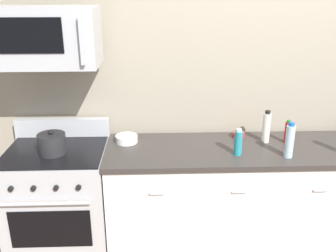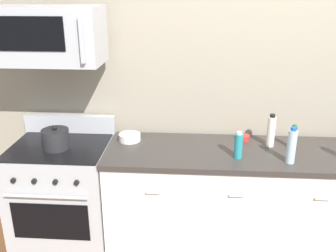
{
  "view_description": "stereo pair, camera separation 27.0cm",
  "coord_description": "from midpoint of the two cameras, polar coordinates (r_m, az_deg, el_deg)",
  "views": [
    {
      "loc": [
        -0.87,
        -2.58,
        2.07
      ],
      "look_at": [
        -0.78,
        -0.05,
        1.12
      ],
      "focal_mm": 39.83,
      "sensor_mm": 36.0,
      "label": 1
    },
    {
      "loc": [
        -0.6,
        -2.57,
        2.07
      ],
      "look_at": [
        -0.78,
        -0.05,
        1.12
      ],
      "focal_mm": 39.83,
      "sensor_mm": 36.0,
      "label": 2
    }
  ],
  "objects": [
    {
      "name": "bottle_water_clear",
      "position": [
        2.74,
        15.48,
        -2.27
      ],
      "size": [
        0.06,
        0.06,
        0.26
      ],
      "color": "silver",
      "rests_on": "countertop_slab"
    },
    {
      "name": "bowl_white_ceramic",
      "position": [
        2.96,
        -8.96,
        -1.96
      ],
      "size": [
        0.17,
        0.17,
        0.06
      ],
      "color": "white",
      "rests_on": "countertop_slab"
    },
    {
      "name": "bottle_hot_sauce_red",
      "position": [
        3.0,
        15.41,
        -0.96
      ],
      "size": [
        0.05,
        0.05,
        0.19
      ],
      "color": "#B21914",
      "rests_on": "countertop_slab"
    },
    {
      "name": "bowl_red_small",
      "position": [
        3.06,
        8.28,
        -1.35
      ],
      "size": [
        0.1,
        0.1,
        0.04
      ],
      "color": "#B72D28",
      "rests_on": "countertop_slab"
    },
    {
      "name": "ground_plane",
      "position": [
        3.39,
        11.49,
        -17.65
      ],
      "size": [
        6.72,
        6.72,
        0.0
      ],
      "primitive_type": "plane",
      "color": "brown"
    },
    {
      "name": "counter_unit",
      "position": [
        3.13,
        12.1,
        -10.99
      ],
      "size": [
        2.51,
        0.66,
        0.92
      ],
      "color": "white",
      "rests_on": "ground_plane"
    },
    {
      "name": "microwave",
      "position": [
        2.79,
        -21.24,
        12.59
      ],
      "size": [
        0.74,
        0.44,
        0.4
      ],
      "color": "#B7BABF"
    },
    {
      "name": "range_oven",
      "position": [
        3.16,
        -18.49,
        -11.07
      ],
      "size": [
        0.76,
        0.69,
        1.07
      ],
      "color": "#B7BABF",
      "rests_on": "ground_plane"
    },
    {
      "name": "bottle_dish_soap",
      "position": [
        2.71,
        7.93,
        -2.57
      ],
      "size": [
        0.06,
        0.06,
        0.2
      ],
      "color": "teal",
      "rests_on": "countertop_slab"
    },
    {
      "name": "back_wall",
      "position": [
        3.16,
        11.55,
        6.93
      ],
      "size": [
        5.6,
        0.1,
        2.7
      ],
      "primitive_type": "cube",
      "color": "#9E937F",
      "rests_on": "ground_plane"
    },
    {
      "name": "bottle_vinegar_white",
      "position": [
        2.97,
        12.33,
        -0.24
      ],
      "size": [
        0.06,
        0.06,
        0.26
      ],
      "color": "silver",
      "rests_on": "countertop_slab"
    },
    {
      "name": "stockpot",
      "position": [
        2.88,
        -19.93,
        -2.61
      ],
      "size": [
        0.2,
        0.2,
        0.18
      ],
      "color": "#262628",
      "rests_on": "range_oven"
    }
  ]
}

